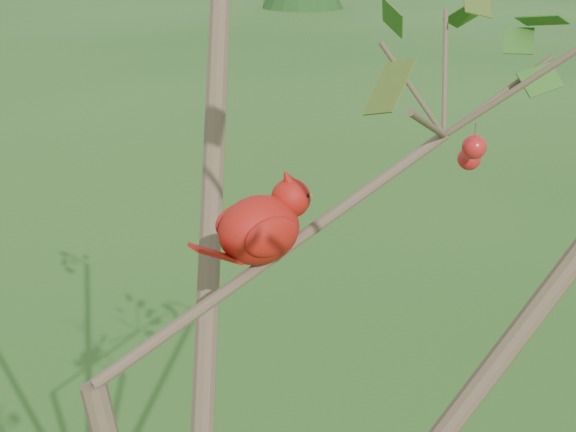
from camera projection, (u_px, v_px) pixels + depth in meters
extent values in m
sphere|color=#B3181A|center=(469.00, 158.00, 1.35)|extent=(0.04, 0.04, 0.04)
sphere|color=#B3181A|center=(474.00, 147.00, 1.28)|extent=(0.04, 0.04, 0.04)
ellipsoid|color=#A9190E|center=(259.00, 230.00, 1.12)|extent=(0.13, 0.10, 0.10)
sphere|color=#A9190E|center=(291.00, 198.00, 1.14)|extent=(0.06, 0.06, 0.06)
cone|color=#A9190E|center=(288.00, 180.00, 1.13)|extent=(0.04, 0.03, 0.04)
cone|color=#D85914|center=(307.00, 196.00, 1.16)|extent=(0.03, 0.02, 0.02)
ellipsoid|color=black|center=(301.00, 198.00, 1.15)|extent=(0.02, 0.03, 0.03)
cube|color=#A9190E|center=(216.00, 254.00, 1.09)|extent=(0.07, 0.03, 0.04)
ellipsoid|color=#A9190E|center=(242.00, 221.00, 1.15)|extent=(0.09, 0.03, 0.06)
ellipsoid|color=#A9190E|center=(272.00, 237.00, 1.09)|extent=(0.09, 0.03, 0.06)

